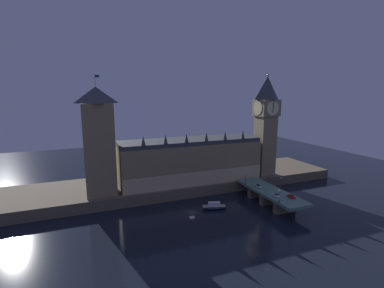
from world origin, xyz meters
TOP-DOWN VIEW (x-y plane):
  - ground_plane at (0.00, 0.00)m, footprint 400.00×400.00m
  - embankment at (0.00, 39.00)m, footprint 220.00×42.00m
  - parliament_hall at (11.59, 32.21)m, footprint 85.43×23.78m
  - clock_tower at (61.92, 26.94)m, footprint 13.34×13.45m
  - victoria_tower at (-40.96, 29.16)m, footprint 15.63×15.63m
  - bridge at (43.51, -5.00)m, footprint 13.95×46.00m
  - car_northbound_lead at (40.44, 2.19)m, footprint 1.86×4.68m
  - car_northbound_trail at (40.44, -13.43)m, footprint 2.02×4.06m
  - car_southbound_lead at (46.58, -17.34)m, footprint 2.05×4.54m
  - pedestrian_near_rail at (37.38, -19.91)m, footprint 0.38×0.38m
  - pedestrian_mid_walk at (49.65, -5.08)m, footprint 0.38×0.38m
  - street_lamp_near at (36.98, -19.72)m, footprint 1.34×0.60m
  - street_lamp_mid at (50.05, -5.00)m, footprint 1.34×0.60m
  - street_lamp_far at (36.98, 9.72)m, footprint 1.34×0.60m
  - boat_upstream at (12.04, -0.27)m, footprint 13.95×7.63m

SIDE VIEW (x-z plane):
  - ground_plane at x=0.00m, z-range 0.00..0.00m
  - boat_upstream at x=12.04m, z-range -0.51..3.26m
  - embankment at x=0.00m, z-range 0.00..6.05m
  - bridge at x=43.51m, z-range 1.41..8.83m
  - car_northbound_lead at x=40.44m, z-range 7.38..8.81m
  - car_northbound_trail at x=40.44m, z-range 7.38..8.91m
  - car_southbound_lead at x=46.58m, z-range 7.38..8.92m
  - pedestrian_near_rail at x=37.38m, z-range 7.48..9.24m
  - pedestrian_mid_walk at x=49.65m, z-range 7.48..9.31m
  - street_lamp_near at x=36.98m, z-range 8.23..14.64m
  - street_lamp_far at x=36.98m, z-range 8.24..14.75m
  - street_lamp_mid at x=50.05m, z-range 8.28..15.07m
  - parliament_hall at x=11.59m, z-range 3.42..34.28m
  - victoria_tower at x=-40.96m, z-range 3.19..65.53m
  - clock_tower at x=61.92m, z-range 7.91..72.87m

